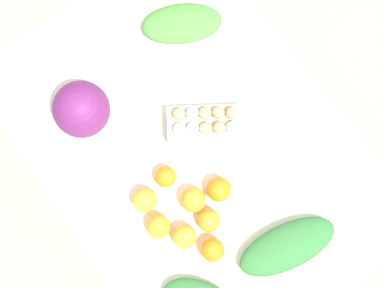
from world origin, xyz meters
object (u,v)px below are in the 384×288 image
(egg_carton, at_px, (205,123))
(greens_bunch_beet_tops, at_px, (287,246))
(orange_1, at_px, (159,227))
(orange_6, at_px, (166,177))
(orange_0, at_px, (193,200))
(orange_4, at_px, (213,250))
(greens_bunch_scallion, at_px, (182,24))
(orange_2, at_px, (185,237))
(orange_5, at_px, (209,221))
(orange_3, at_px, (145,200))
(cabbage_purple, at_px, (81,109))
(orange_7, at_px, (219,189))

(egg_carton, xyz_separation_m, greens_bunch_beet_tops, (0.48, -0.02, -0.01))
(orange_1, relative_size, orange_6, 1.09)
(orange_0, height_order, orange_6, orange_0)
(orange_4, relative_size, orange_6, 1.06)
(greens_bunch_scallion, relative_size, greens_bunch_beet_tops, 0.85)
(orange_2, height_order, orange_6, orange_2)
(orange_2, distance_m, orange_6, 0.20)
(orange_5, distance_m, orange_6, 0.20)
(orange_3, relative_size, orange_4, 1.07)
(orange_2, xyz_separation_m, orange_4, (0.08, 0.05, -0.00))
(orange_2, distance_m, orange_4, 0.10)
(cabbage_purple, bearing_deg, orange_4, 8.30)
(greens_bunch_scallion, relative_size, orange_7, 3.42)
(egg_carton, height_order, orange_1, egg_carton)
(orange_0, xyz_separation_m, orange_4, (0.17, -0.04, -0.00))
(greens_bunch_beet_tops, bearing_deg, orange_0, -151.50)
(greens_bunch_scallion, bearing_deg, orange_5, -27.84)
(cabbage_purple, bearing_deg, greens_bunch_beet_tops, 21.41)
(egg_carton, distance_m, orange_0, 0.26)
(greens_bunch_scallion, bearing_deg, orange_2, -34.38)
(orange_3, distance_m, orange_5, 0.22)
(egg_carton, relative_size, orange_1, 3.56)
(orange_7, bearing_deg, greens_bunch_beet_tops, 14.55)
(orange_3, bearing_deg, orange_7, 63.09)
(orange_1, bearing_deg, orange_4, 31.75)
(cabbage_purple, relative_size, egg_carton, 0.68)
(orange_1, height_order, orange_3, orange_3)
(orange_5, bearing_deg, orange_1, -118.45)
(orange_4, bearing_deg, orange_3, -161.19)
(orange_4, bearing_deg, greens_bunch_beet_tops, 57.54)
(orange_3, distance_m, orange_4, 0.27)
(orange_0, height_order, orange_7, same)
(orange_2, bearing_deg, orange_7, 108.66)
(orange_1, bearing_deg, egg_carton, 120.96)
(orange_2, xyz_separation_m, orange_3, (-0.17, -0.04, 0.00))
(greens_bunch_scallion, relative_size, orange_6, 3.93)
(orange_5, relative_size, orange_6, 1.05)
(greens_bunch_scallion, bearing_deg, egg_carton, -23.07)
(egg_carton, distance_m, orange_1, 0.38)
(orange_4, bearing_deg, cabbage_purple, -171.70)
(greens_bunch_scallion, relative_size, orange_5, 3.74)
(orange_7, bearing_deg, orange_3, -116.91)
(egg_carton, height_order, orange_2, egg_carton)
(orange_4, distance_m, orange_7, 0.19)
(greens_bunch_scallion, distance_m, greens_bunch_beet_tops, 0.84)
(orange_3, xyz_separation_m, orange_6, (-0.02, 0.10, -0.00))
(cabbage_purple, xyz_separation_m, greens_bunch_beet_tops, (0.74, 0.29, -0.06))
(orange_2, height_order, orange_3, orange_3)
(orange_3, xyz_separation_m, orange_7, (0.11, 0.22, 0.00))
(orange_2, xyz_separation_m, orange_7, (-0.06, 0.18, 0.00))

